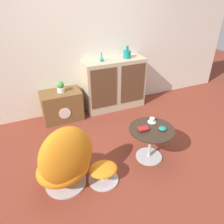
{
  "coord_description": "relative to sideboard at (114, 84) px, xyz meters",
  "views": [
    {
      "loc": [
        -1.09,
        -2.06,
        2.15
      ],
      "look_at": [
        0.0,
        0.45,
        0.55
      ],
      "focal_mm": 35.0,
      "sensor_mm": 36.0,
      "label": 1
    }
  ],
  "objects": [
    {
      "name": "vase_inner_left",
      "position": [
        0.25,
        0.0,
        0.56
      ],
      "size": [
        0.14,
        0.14,
        0.22
      ],
      "color": "#147A75",
      "rests_on": "sideboard"
    },
    {
      "name": "bowl",
      "position": [
        -0.04,
        -1.64,
        0.02
      ],
      "size": [
        0.1,
        0.1,
        0.04
      ],
      "color": "#1E7A70",
      "rests_on": "coffee_table"
    },
    {
      "name": "vase_leftmost",
      "position": [
        -0.25,
        0.0,
        0.53
      ],
      "size": [
        0.07,
        0.07,
        0.16
      ],
      "color": "teal",
      "rests_on": "sideboard"
    },
    {
      "name": "egg_chair",
      "position": [
        -1.34,
        -1.62,
        -0.09
      ],
      "size": [
        0.82,
        0.79,
        0.88
      ],
      "color": "#B7B7BC",
      "rests_on": "ground_plane"
    },
    {
      "name": "ottoman",
      "position": [
        -0.92,
        -1.71,
        -0.34
      ],
      "size": [
        0.38,
        0.38,
        0.23
      ],
      "color": "#B7B7BC",
      "rests_on": "ground_plane"
    },
    {
      "name": "teacup",
      "position": [
        -0.07,
        -1.43,
        0.03
      ],
      "size": [
        0.12,
        0.12,
        0.06
      ],
      "color": "white",
      "rests_on": "coffee_table"
    },
    {
      "name": "ground_plane",
      "position": [
        -0.51,
        -1.5,
        -0.49
      ],
      "size": [
        12.0,
        12.0,
        0.0
      ],
      "primitive_type": "plane",
      "color": "brown"
    },
    {
      "name": "potted_plant",
      "position": [
        -1.03,
        -0.03,
        0.14
      ],
      "size": [
        0.13,
        0.13,
        0.2
      ],
      "color": "silver",
      "rests_on": "tv_console"
    },
    {
      "name": "wall_back",
      "position": [
        -0.51,
        0.23,
        0.81
      ],
      "size": [
        6.4,
        0.06,
        2.6
      ],
      "color": "silver",
      "rests_on": "ground_plane"
    },
    {
      "name": "sideboard",
      "position": [
        0.0,
        0.0,
        0.0
      ],
      "size": [
        1.17,
        0.4,
        0.97
      ],
      "color": "tan",
      "rests_on": "ground_plane"
    },
    {
      "name": "book_stack",
      "position": [
        -0.28,
        -1.55,
        0.02
      ],
      "size": [
        0.15,
        0.1,
        0.04
      ],
      "color": "black",
      "rests_on": "coffee_table"
    },
    {
      "name": "tv_console",
      "position": [
        -1.05,
        -0.03,
        -0.22
      ],
      "size": [
        0.69,
        0.45,
        0.53
      ],
      "color": "brown",
      "rests_on": "ground_plane"
    },
    {
      "name": "coffee_table",
      "position": [
        -0.16,
        -1.57,
        -0.15
      ],
      "size": [
        0.61,
        0.61,
        0.49
      ],
      "color": "#B7B7BC",
      "rests_on": "ground_plane"
    }
  ]
}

